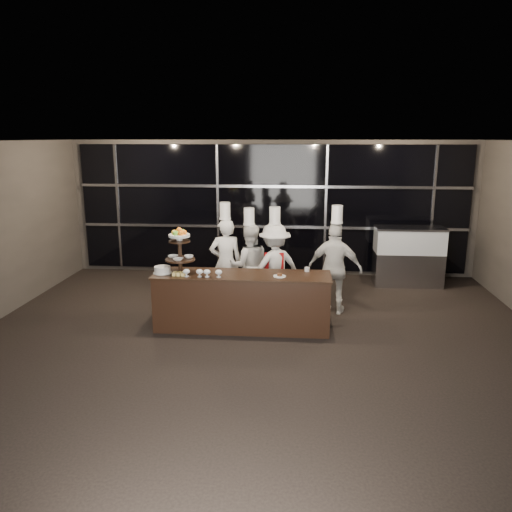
# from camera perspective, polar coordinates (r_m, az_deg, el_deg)

# --- Properties ---
(room) EXTENTS (10.00, 10.00, 10.00)m
(room) POSITION_cam_1_polar(r_m,az_deg,el_deg) (6.32, -0.63, -0.82)
(room) COLOR black
(room) RESTS_ON ground
(window_wall) EXTENTS (8.60, 0.10, 2.80)m
(window_wall) POSITION_cam_1_polar(r_m,az_deg,el_deg) (11.16, 1.77, 5.44)
(window_wall) COLOR black
(window_wall) RESTS_ON ground
(buffet_counter) EXTENTS (2.84, 0.74, 0.92)m
(buffet_counter) POSITION_cam_1_polar(r_m,az_deg,el_deg) (8.12, -1.59, -5.16)
(buffet_counter) COLOR black
(buffet_counter) RESTS_ON ground
(display_stand) EXTENTS (0.48, 0.48, 0.74)m
(display_stand) POSITION_cam_1_polar(r_m,az_deg,el_deg) (8.06, -8.72, 0.98)
(display_stand) COLOR black
(display_stand) RESTS_ON buffet_counter
(compotes) EXTENTS (0.62, 0.11, 0.12)m
(compotes) POSITION_cam_1_polar(r_m,az_deg,el_deg) (7.85, -6.10, -1.82)
(compotes) COLOR silver
(compotes) RESTS_ON buffet_counter
(layer_cake) EXTENTS (0.30, 0.30, 0.11)m
(layer_cake) POSITION_cam_1_polar(r_m,az_deg,el_deg) (8.17, -10.66, -1.57)
(layer_cake) COLOR white
(layer_cake) RESTS_ON buffet_counter
(pastry_squares) EXTENTS (0.20, 0.13, 0.05)m
(pastry_squares) POSITION_cam_1_polar(r_m,az_deg,el_deg) (8.00, -8.80, -2.02)
(pastry_squares) COLOR #FDE17B
(pastry_squares) RESTS_ON buffet_counter
(small_plate) EXTENTS (0.20, 0.20, 0.05)m
(small_plate) POSITION_cam_1_polar(r_m,az_deg,el_deg) (7.85, 2.71, -2.26)
(small_plate) COLOR white
(small_plate) RESTS_ON buffet_counter
(chef_cup) EXTENTS (0.08, 0.08, 0.07)m
(chef_cup) POSITION_cam_1_polar(r_m,az_deg,el_deg) (8.18, 5.85, -1.52)
(chef_cup) COLOR white
(chef_cup) RESTS_ON buffet_counter
(display_case) EXTENTS (1.41, 0.62, 1.24)m
(display_case) POSITION_cam_1_polar(r_m,az_deg,el_deg) (10.92, 17.03, 0.31)
(display_case) COLOR #A5A5AA
(display_case) RESTS_ON ground
(chef_a) EXTENTS (0.67, 0.53, 1.92)m
(chef_a) POSITION_cam_1_polar(r_m,az_deg,el_deg) (9.16, -3.48, -0.57)
(chef_a) COLOR white
(chef_a) RESTS_ON ground
(chef_b) EXTENTS (0.84, 0.71, 1.83)m
(chef_b) POSITION_cam_1_polar(r_m,az_deg,el_deg) (9.12, -0.78, -1.01)
(chef_b) COLOR silver
(chef_b) RESTS_ON ground
(chef_c) EXTENTS (1.17, 1.02, 1.88)m
(chef_c) POSITION_cam_1_polar(r_m,az_deg,el_deg) (8.92, 2.12, -1.22)
(chef_c) COLOR silver
(chef_c) RESTS_ON ground
(chef_d) EXTENTS (1.03, 0.64, 1.93)m
(chef_d) POSITION_cam_1_polar(r_m,az_deg,el_deg) (8.83, 9.03, -1.32)
(chef_d) COLOR silver
(chef_d) RESTS_ON ground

